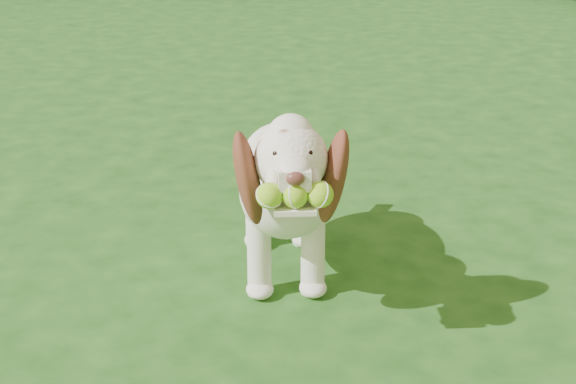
# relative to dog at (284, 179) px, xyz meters

# --- Properties ---
(ground) EXTENTS (80.00, 80.00, 0.00)m
(ground) POSITION_rel_dog_xyz_m (-0.18, -0.20, -0.46)
(ground) COLOR #174313
(ground) RESTS_ON ground
(dog) EXTENTS (0.60, 1.33, 0.87)m
(dog) POSITION_rel_dog_xyz_m (0.00, 0.00, 0.00)
(dog) COLOR white
(dog) RESTS_ON ground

